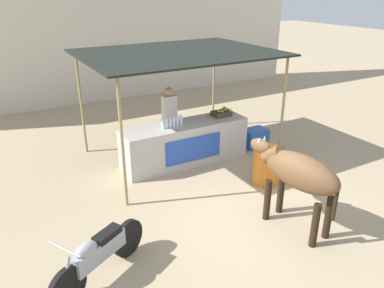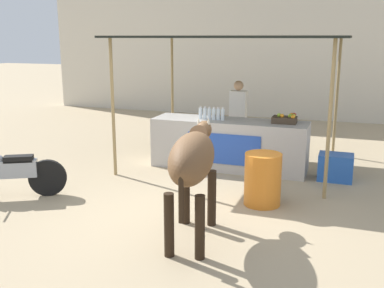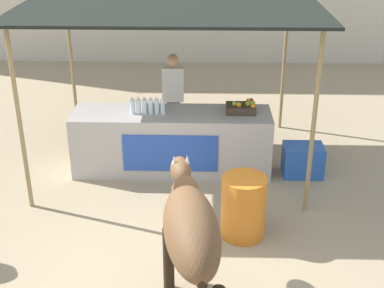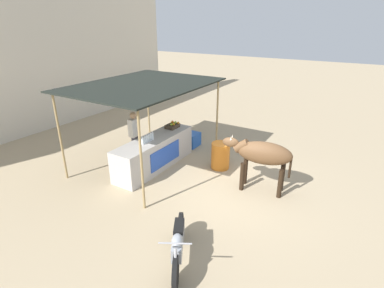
{
  "view_description": "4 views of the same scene",
  "coord_description": "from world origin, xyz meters",
  "px_view_note": "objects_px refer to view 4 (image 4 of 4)",
  "views": [
    {
      "loc": [
        -3.84,
        -4.91,
        3.89
      ],
      "look_at": [
        -0.35,
        1.24,
        0.88
      ],
      "focal_mm": 35.0,
      "sensor_mm": 36.0,
      "label": 1
    },
    {
      "loc": [
        2.17,
        -6.06,
        2.53
      ],
      "look_at": [
        -0.33,
        0.98,
        0.74
      ],
      "focal_mm": 42.0,
      "sensor_mm": 36.0,
      "label": 2
    },
    {
      "loc": [
        0.51,
        -5.24,
        3.93
      ],
      "look_at": [
        0.35,
        0.6,
        1.19
      ],
      "focal_mm": 50.0,
      "sensor_mm": 36.0,
      "label": 3
    },
    {
      "loc": [
        -6.5,
        -3.11,
        4.22
      ],
      "look_at": [
        -0.27,
        0.7,
        1.19
      ],
      "focal_mm": 28.0,
      "sensor_mm": 36.0,
      "label": 4
    }
  ],
  "objects_px": {
    "vendor_behind_counter": "(135,137)",
    "cow": "(262,154)",
    "stall_counter": "(155,153)",
    "water_barrel": "(220,156)",
    "cooler_box": "(192,140)",
    "fruit_crate": "(173,126)",
    "motorcycle_parked": "(178,243)"
  },
  "relations": [
    {
      "from": "vendor_behind_counter",
      "to": "cow",
      "type": "relative_size",
      "value": 0.89
    },
    {
      "from": "stall_counter",
      "to": "water_barrel",
      "type": "xyz_separation_m",
      "value": [
        1.0,
        -1.74,
        -0.08
      ]
    },
    {
      "from": "cow",
      "to": "water_barrel",
      "type": "bearing_deg",
      "value": 67.13
    },
    {
      "from": "stall_counter",
      "to": "cooler_box",
      "type": "distance_m",
      "value": 2.02
    },
    {
      "from": "fruit_crate",
      "to": "water_barrel",
      "type": "distance_m",
      "value": 1.89
    },
    {
      "from": "water_barrel",
      "to": "motorcycle_parked",
      "type": "distance_m",
      "value": 4.05
    },
    {
      "from": "vendor_behind_counter",
      "to": "motorcycle_parked",
      "type": "xyz_separation_m",
      "value": [
        -2.89,
        -3.56,
        -0.42
      ]
    },
    {
      "from": "fruit_crate",
      "to": "motorcycle_parked",
      "type": "xyz_separation_m",
      "value": [
        -3.95,
        -2.86,
        -0.61
      ]
    },
    {
      "from": "vendor_behind_counter",
      "to": "motorcycle_parked",
      "type": "relative_size",
      "value": 1.02
    },
    {
      "from": "vendor_behind_counter",
      "to": "water_barrel",
      "type": "relative_size",
      "value": 2.04
    },
    {
      "from": "cooler_box",
      "to": "cow",
      "type": "height_order",
      "value": "cow"
    },
    {
      "from": "motorcycle_parked",
      "to": "fruit_crate",
      "type": "bearing_deg",
      "value": 35.88
    },
    {
      "from": "cooler_box",
      "to": "cow",
      "type": "relative_size",
      "value": 0.32
    },
    {
      "from": "cooler_box",
      "to": "motorcycle_parked",
      "type": "xyz_separation_m",
      "value": [
        -4.91,
        -2.71,
        0.19
      ]
    },
    {
      "from": "water_barrel",
      "to": "motorcycle_parked",
      "type": "xyz_separation_m",
      "value": [
        -3.9,
        -1.07,
        0.02
      ]
    },
    {
      "from": "stall_counter",
      "to": "cow",
      "type": "distance_m",
      "value": 3.27
    },
    {
      "from": "vendor_behind_counter",
      "to": "motorcycle_parked",
      "type": "height_order",
      "value": "vendor_behind_counter"
    },
    {
      "from": "stall_counter",
      "to": "cooler_box",
      "type": "height_order",
      "value": "stall_counter"
    },
    {
      "from": "fruit_crate",
      "to": "vendor_behind_counter",
      "type": "xyz_separation_m",
      "value": [
        -1.07,
        0.7,
        -0.18
      ]
    },
    {
      "from": "fruit_crate",
      "to": "cow",
      "type": "xyz_separation_m",
      "value": [
        -0.67,
        -3.25,
        -0.0
      ]
    },
    {
      "from": "fruit_crate",
      "to": "cooler_box",
      "type": "relative_size",
      "value": 0.73
    },
    {
      "from": "water_barrel",
      "to": "cow",
      "type": "bearing_deg",
      "value": -112.87
    },
    {
      "from": "stall_counter",
      "to": "vendor_behind_counter",
      "type": "xyz_separation_m",
      "value": [
        -0.02,
        0.75,
        0.37
      ]
    },
    {
      "from": "motorcycle_parked",
      "to": "vendor_behind_counter",
      "type": "bearing_deg",
      "value": 50.99
    },
    {
      "from": "stall_counter",
      "to": "vendor_behind_counter",
      "type": "distance_m",
      "value": 0.84
    },
    {
      "from": "vendor_behind_counter",
      "to": "cooler_box",
      "type": "relative_size",
      "value": 2.75
    },
    {
      "from": "fruit_crate",
      "to": "vendor_behind_counter",
      "type": "height_order",
      "value": "vendor_behind_counter"
    },
    {
      "from": "stall_counter",
      "to": "vendor_behind_counter",
      "type": "height_order",
      "value": "vendor_behind_counter"
    },
    {
      "from": "fruit_crate",
      "to": "cooler_box",
      "type": "bearing_deg",
      "value": -8.84
    },
    {
      "from": "vendor_behind_counter",
      "to": "motorcycle_parked",
      "type": "bearing_deg",
      "value": -129.01
    },
    {
      "from": "stall_counter",
      "to": "vendor_behind_counter",
      "type": "relative_size",
      "value": 1.82
    },
    {
      "from": "water_barrel",
      "to": "cow",
      "type": "distance_m",
      "value": 1.7
    }
  ]
}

